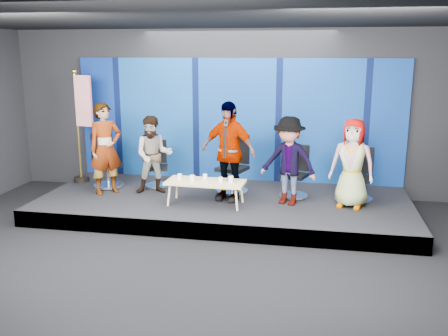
{
  "coord_description": "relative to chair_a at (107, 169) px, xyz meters",
  "views": [
    {
      "loc": [
        1.71,
        -6.52,
        3.06
      ],
      "look_at": [
        0.01,
        2.4,
        0.91
      ],
      "focal_mm": 40.0,
      "sensor_mm": 36.0,
      "label": 1
    }
  ],
  "objects": [
    {
      "name": "room_walls",
      "position": [
        2.53,
        -2.84,
        1.77
      ],
      "size": [
        10.02,
        8.02,
        3.51
      ],
      "color": "black",
      "rests_on": "ground"
    },
    {
      "name": "panelist_a",
      "position": [
        0.21,
        -0.46,
        0.53
      ],
      "size": [
        0.76,
        0.76,
        1.79
      ],
      "primitive_type": "imported",
      "rotation": [
        0.0,
        0.0,
        0.79
      ],
      "color": "black",
      "rests_on": "riser"
    },
    {
      "name": "chair_b",
      "position": [
        1.02,
        0.21,
        -0.05
      ],
      "size": [
        0.66,
        0.66,
        0.95
      ],
      "rotation": [
        0.0,
        0.0,
        0.27
      ],
      "color": "silver",
      "rests_on": "riser"
    },
    {
      "name": "flag_stand",
      "position": [
        -0.6,
        0.24,
        0.9
      ],
      "size": [
        0.54,
        0.32,
        2.39
      ],
      "rotation": [
        0.0,
        0.0,
        -0.18
      ],
      "color": "black",
      "rests_on": "riser"
    },
    {
      "name": "mug_b",
      "position": [
        2.04,
        -0.86,
        0.13
      ],
      "size": [
        0.09,
        0.09,
        0.11
      ],
      "primitive_type": "cylinder",
      "color": "silver",
      "rests_on": "coffee_table"
    },
    {
      "name": "chair_d",
      "position": [
        3.85,
        -0.02,
        -0.04
      ],
      "size": [
        0.71,
        0.71,
        1.0
      ],
      "rotation": [
        0.0,
        0.0,
        -0.31
      ],
      "color": "silver",
      "rests_on": "riser"
    },
    {
      "name": "mug_e",
      "position": [
        2.74,
        -0.8,
        0.13
      ],
      "size": [
        0.09,
        0.09,
        0.11
      ],
      "primitive_type": "cylinder",
      "color": "silver",
      "rests_on": "coffee_table"
    },
    {
      "name": "chair_e",
      "position": [
        5.05,
        -0.0,
        -0.04
      ],
      "size": [
        0.69,
        0.69,
        0.99
      ],
      "rotation": [
        0.0,
        0.0,
        -0.27
      ],
      "color": "silver",
      "rests_on": "riser"
    },
    {
      "name": "backdrop",
      "position": [
        2.53,
        1.11,
        0.94
      ],
      "size": [
        7.0,
        0.08,
        2.6
      ],
      "primitive_type": "cube",
      "color": "navy",
      "rests_on": "riser"
    },
    {
      "name": "chair_a",
      "position": [
        0.0,
        0.0,
        0.0
      ],
      "size": [
        0.88,
        0.88,
        1.1
      ],
      "rotation": [
        0.0,
        0.0,
        0.79
      ],
      "color": "silver",
      "rests_on": "riser"
    },
    {
      "name": "mug_c",
      "position": [
        2.24,
        -0.68,
        0.12
      ],
      "size": [
        0.08,
        0.08,
        0.1
      ],
      "primitive_type": "cylinder",
      "color": "silver",
      "rests_on": "coffee_table"
    },
    {
      "name": "riser",
      "position": [
        2.53,
        -0.34,
        -0.51
      ],
      "size": [
        7.0,
        3.0,
        0.3
      ],
      "primitive_type": "cube",
      "color": "black",
      "rests_on": "ground"
    },
    {
      "name": "mug_a",
      "position": [
        1.78,
        -0.76,
        0.12
      ],
      "size": [
        0.08,
        0.08,
        0.1
      ],
      "primitive_type": "cylinder",
      "color": "silver",
      "rests_on": "coffee_table"
    },
    {
      "name": "ground",
      "position": [
        2.53,
        -2.84,
        -0.66
      ],
      "size": [
        10.0,
        10.0,
        0.0
      ],
      "primitive_type": "plane",
      "color": "black",
      "rests_on": "ground"
    },
    {
      "name": "mug_d",
      "position": [
        2.56,
        -0.84,
        0.12
      ],
      "size": [
        0.08,
        0.08,
        0.09
      ],
      "primitive_type": "cylinder",
      "color": "silver",
      "rests_on": "coffee_table"
    },
    {
      "name": "coffee_table",
      "position": [
        2.28,
        -0.82,
        0.04
      ],
      "size": [
        1.45,
        0.65,
        0.44
      ],
      "rotation": [
        0.0,
        0.0,
        -0.04
      ],
      "color": "tan",
      "rests_on": "riser"
    },
    {
      "name": "panelist_e",
      "position": [
        4.87,
        -0.47,
        0.44
      ],
      "size": [
        0.89,
        0.7,
        1.6
      ],
      "primitive_type": "imported",
      "rotation": [
        0.0,
        0.0,
        -0.27
      ],
      "color": "black",
      "rests_on": "riser"
    },
    {
      "name": "panelist_d",
      "position": [
        3.75,
        -0.51,
        0.44
      ],
      "size": [
        1.18,
        0.89,
        1.61
      ],
      "primitive_type": "imported",
      "rotation": [
        0.0,
        0.0,
        -0.31
      ],
      "color": "black",
      "rests_on": "riser"
    },
    {
      "name": "panelist_b",
      "position": [
        1.12,
        -0.28,
        0.4
      ],
      "size": [
        0.87,
        0.76,
        1.53
      ],
      "primitive_type": "imported",
      "rotation": [
        0.0,
        0.0,
        0.27
      ],
      "color": "black",
      "rests_on": "riser"
    },
    {
      "name": "chair_c",
      "position": [
        2.64,
        0.06,
        0.01
      ],
      "size": [
        0.81,
        0.81,
        1.15
      ],
      "rotation": [
        0.0,
        0.0,
        -0.3
      ],
      "color": "silver",
      "rests_on": "riser"
    },
    {
      "name": "panelist_c",
      "position": [
        2.63,
        -0.45,
        0.57
      ],
      "size": [
        1.18,
        0.76,
        1.86
      ],
      "primitive_type": "imported",
      "rotation": [
        0.0,
        0.0,
        -0.3
      ],
      "color": "black",
      "rests_on": "riser"
    }
  ]
}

